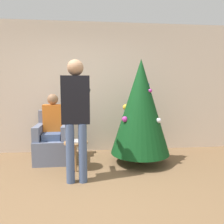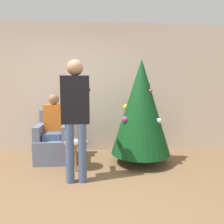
{
  "view_description": "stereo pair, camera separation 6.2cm",
  "coord_description": "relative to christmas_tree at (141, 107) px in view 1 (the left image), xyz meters",
  "views": [
    {
      "loc": [
        0.17,
        -2.44,
        1.37
      ],
      "look_at": [
        0.53,
        0.97,
        0.97
      ],
      "focal_mm": 35.0,
      "sensor_mm": 36.0,
      "label": 1
    },
    {
      "loc": [
        0.23,
        -2.45,
        1.37
      ],
      "look_at": [
        0.53,
        0.97,
        0.97
      ],
      "focal_mm": 35.0,
      "sensor_mm": 36.0,
      "label": 2
    }
  ],
  "objects": [
    {
      "name": "wall_back",
      "position": [
        -1.07,
        0.9,
        0.33
      ],
      "size": [
        8.0,
        0.06,
        2.7
      ],
      "color": "beige",
      "rests_on": "ground_plane"
    },
    {
      "name": "laptop",
      "position": [
        -1.13,
        -0.18,
        -0.55
      ],
      "size": [
        0.31,
        0.23,
        0.02
      ],
      "color": "silver",
      "rests_on": "side_stool"
    },
    {
      "name": "side_stool",
      "position": [
        -1.13,
        -0.18,
        -0.63
      ],
      "size": [
        0.4,
        0.4,
        0.46
      ],
      "color": "#A37547",
      "rests_on": "ground_plane"
    },
    {
      "name": "armchair",
      "position": [
        -1.58,
        0.33,
        -0.69
      ],
      "size": [
        0.61,
        0.74,
        0.92
      ],
      "color": "slate",
      "rests_on": "ground_plane"
    },
    {
      "name": "christmas_tree",
      "position": [
        0.0,
        0.0,
        0.0
      ],
      "size": [
        1.05,
        1.05,
        1.86
      ],
      "color": "brown",
      "rests_on": "ground_plane"
    },
    {
      "name": "person_standing",
      "position": [
        -1.09,
        -0.66,
        0.03
      ],
      "size": [
        0.41,
        0.57,
        1.75
      ],
      "color": "#475B84",
      "rests_on": "ground_plane"
    },
    {
      "name": "person_seated",
      "position": [
        -1.58,
        0.31,
        -0.34
      ],
      "size": [
        0.36,
        0.46,
        1.24
      ],
      "color": "#475B84",
      "rests_on": "ground_plane"
    },
    {
      "name": "ground_plane",
      "position": [
        -1.07,
        -1.33,
        -1.02
      ],
      "size": [
        14.0,
        14.0,
        0.0
      ],
      "primitive_type": "plane",
      "color": "brown"
    }
  ]
}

